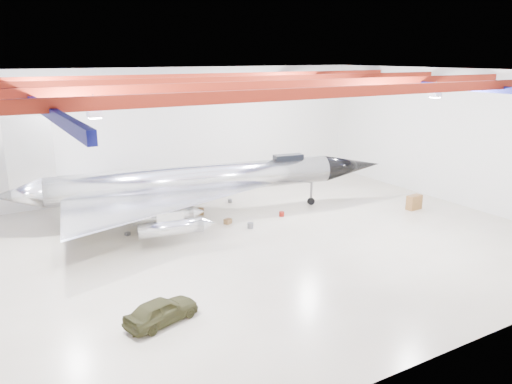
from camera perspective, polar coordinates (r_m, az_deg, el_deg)
floor at (r=32.81m, az=-1.60°, el=-6.08°), size 40.00×40.00×0.00m
wall_back at (r=44.78m, az=-10.93°, el=6.76°), size 40.00×0.00×40.00m
wall_right at (r=44.22m, az=21.88°, el=5.83°), size 0.00×30.00×30.00m
ceiling at (r=30.55m, az=-1.76°, el=13.49°), size 40.00×40.00×0.00m
ceiling_structure at (r=30.58m, az=-1.74°, el=12.23°), size 39.50×29.50×1.08m
jet_aircraft at (r=37.71m, az=-6.83°, el=0.96°), size 29.82×19.69×8.16m
jeep at (r=24.07m, az=-10.76°, el=-13.17°), size 3.86×2.42×1.22m
desk at (r=42.01m, az=17.62°, el=-1.12°), size 1.32×0.73×1.17m
crate_ply at (r=36.26m, az=-8.59°, el=-3.80°), size 0.61×0.50×0.39m
toolbox_red at (r=40.65m, az=-8.11°, el=-1.72°), size 0.54×0.49×0.30m
engine_drum at (r=35.86m, az=-0.65°, el=-3.84°), size 0.54×0.54×0.39m
parts_bin at (r=39.17m, az=-6.47°, el=-2.19°), size 0.84×0.77×0.47m
crate_small at (r=35.58m, az=-14.47°, el=-4.65°), size 0.41×0.37×0.23m
tool_chest at (r=38.49m, az=2.95°, el=-2.52°), size 0.49×0.49×0.37m
oil_barrel at (r=36.84m, az=-3.24°, el=-3.36°), size 0.64×0.59×0.36m
spares_box at (r=42.02m, az=-2.99°, el=-1.00°), size 0.46×0.46×0.32m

